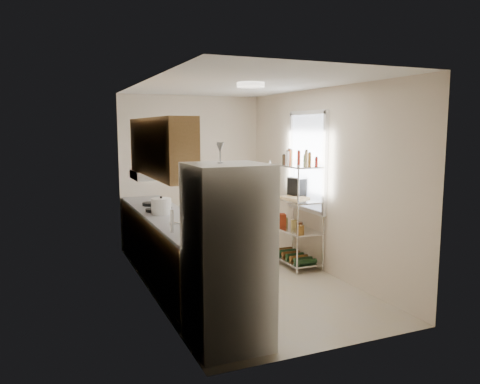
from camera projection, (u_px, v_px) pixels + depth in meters
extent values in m
cube|color=#AFA38E|center=(241.00, 280.00, 6.37)|extent=(2.50, 4.40, 0.01)
cube|color=white|center=(241.00, 84.00, 6.01)|extent=(2.50, 4.40, 0.01)
cube|color=beige|center=(192.00, 171.00, 8.20)|extent=(2.50, 0.01, 2.60)
cube|color=beige|center=(338.00, 212.00, 4.18)|extent=(2.50, 0.01, 2.60)
cube|color=beige|center=(147.00, 190.00, 5.70)|extent=(0.01, 4.40, 2.60)
cube|color=beige|center=(322.00, 181.00, 6.67)|extent=(0.01, 4.40, 2.60)
cube|color=#AA7848|center=(166.00, 248.00, 6.35)|extent=(0.60, 3.48, 0.86)
cube|color=gray|center=(167.00, 215.00, 6.29)|extent=(0.63, 3.51, 0.04)
cube|color=#B7BABC|center=(189.00, 233.00, 5.24)|extent=(0.52, 0.44, 0.04)
cube|color=#B7BABC|center=(162.00, 225.00, 7.69)|extent=(0.01, 0.55, 0.72)
cube|color=#AA7848|center=(160.00, 147.00, 5.80)|extent=(0.33, 2.20, 0.72)
cube|color=#B7BABC|center=(151.00, 175.00, 6.61)|extent=(0.50, 0.60, 0.12)
cube|color=white|center=(307.00, 162.00, 6.95)|extent=(0.06, 1.00, 1.46)
cube|color=silver|center=(295.00, 259.00, 7.01)|extent=(0.45, 0.90, 0.02)
cube|color=silver|center=(295.00, 229.00, 6.95)|extent=(0.45, 0.90, 0.02)
cube|color=silver|center=(296.00, 199.00, 6.89)|extent=(0.45, 0.90, 0.02)
cube|color=silver|center=(296.00, 166.00, 6.82)|extent=(0.45, 0.90, 0.02)
cylinder|color=silver|center=(298.00, 221.00, 6.44)|extent=(0.02, 0.02, 1.55)
cylinder|color=silver|center=(269.00, 211.00, 7.24)|extent=(0.02, 0.02, 1.55)
cylinder|color=silver|center=(324.00, 219.00, 6.61)|extent=(0.02, 0.02, 1.55)
cylinder|color=silver|center=(293.00, 209.00, 7.40)|extent=(0.02, 0.02, 1.55)
cylinder|color=white|center=(251.00, 85.00, 5.74)|extent=(0.34, 0.34, 0.05)
cube|color=white|center=(227.00, 256.00, 4.35)|extent=(0.71, 0.71, 1.73)
cylinder|color=white|center=(161.00, 206.00, 6.24)|extent=(0.27, 0.27, 0.22)
cylinder|color=black|center=(154.00, 210.00, 6.45)|extent=(0.30, 0.30, 0.04)
cylinder|color=black|center=(150.00, 204.00, 6.95)|extent=(0.30, 0.30, 0.05)
cube|color=tan|center=(293.00, 198.00, 6.90)|extent=(0.42, 0.48, 0.03)
cube|color=black|center=(297.00, 187.00, 7.04)|extent=(0.21, 0.28, 0.31)
cube|color=maroon|center=(282.00, 219.00, 7.22)|extent=(0.15, 0.17, 0.17)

